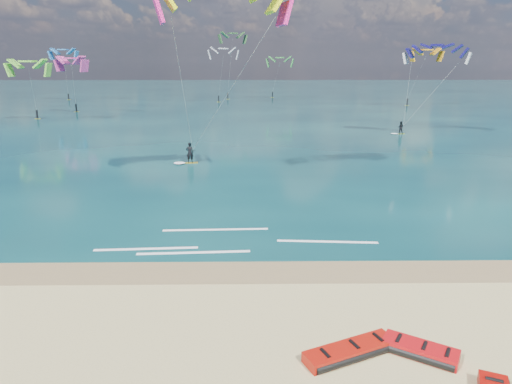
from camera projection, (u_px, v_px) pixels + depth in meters
ground at (245, 137)px, 55.69m from camera, size 320.00×320.00×0.00m
wet_sand_strip at (236, 271)px, 20.15m from camera, size 320.00×2.40×0.01m
sea at (247, 96)px, 117.15m from camera, size 320.00×200.00×0.04m
packed_kite_left at (350, 356)px, 14.42m from camera, size 3.48×2.38×0.41m
packed_kite_mid at (419, 355)px, 14.46m from camera, size 2.74×2.30×0.42m
kitesurfer_main at (205, 74)px, 35.05m from camera, size 11.71×10.19×15.73m
kitesurfer_far at (421, 81)px, 54.35m from camera, size 8.96×5.37×12.15m
shoreline_foam at (221, 242)px, 23.26m from camera, size 14.23×3.59×0.01m
distant_kites at (204, 78)px, 92.88m from camera, size 81.07×44.45×14.70m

